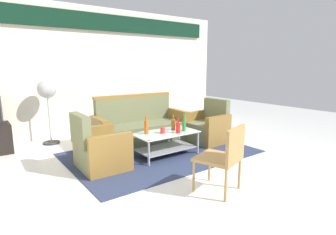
{
  "coord_description": "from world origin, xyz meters",
  "views": [
    {
      "loc": [
        -2.59,
        -3.0,
        1.55
      ],
      "look_at": [
        0.14,
        0.71,
        0.65
      ],
      "focal_mm": 29.11,
      "sensor_mm": 36.0,
      "label": 1
    }
  ],
  "objects_px": {
    "bottle_orange": "(146,127)",
    "bottle_brown": "(173,124)",
    "couch": "(140,129)",
    "cup": "(163,130)",
    "armchair_right": "(207,128)",
    "pedestal_fan": "(47,93)",
    "armchair_left": "(100,150)",
    "bottle_green": "(184,125)",
    "coffee_table": "(166,140)",
    "bottle_red": "(178,127)",
    "wicker_chair": "(225,154)"
  },
  "relations": [
    {
      "from": "bottle_orange",
      "to": "pedestal_fan",
      "type": "relative_size",
      "value": 0.24
    },
    {
      "from": "bottle_green",
      "to": "coffee_table",
      "type": "bearing_deg",
      "value": 160.16
    },
    {
      "from": "bottle_red",
      "to": "pedestal_fan",
      "type": "relative_size",
      "value": 0.2
    },
    {
      "from": "couch",
      "to": "coffee_table",
      "type": "distance_m",
      "value": 0.82
    },
    {
      "from": "couch",
      "to": "coffee_table",
      "type": "bearing_deg",
      "value": 93.73
    },
    {
      "from": "couch",
      "to": "armchair_right",
      "type": "distance_m",
      "value": 1.34
    },
    {
      "from": "armchair_left",
      "to": "bottle_green",
      "type": "relative_size",
      "value": 2.77
    },
    {
      "from": "wicker_chair",
      "to": "pedestal_fan",
      "type": "bearing_deg",
      "value": 90.54
    },
    {
      "from": "armchair_right",
      "to": "wicker_chair",
      "type": "height_order",
      "value": "armchair_right"
    },
    {
      "from": "bottle_brown",
      "to": "bottle_red",
      "type": "bearing_deg",
      "value": -106.97
    },
    {
      "from": "bottle_green",
      "to": "pedestal_fan",
      "type": "relative_size",
      "value": 0.24
    },
    {
      "from": "bottle_orange",
      "to": "bottle_brown",
      "type": "bearing_deg",
      "value": -4.95
    },
    {
      "from": "pedestal_fan",
      "to": "armchair_left",
      "type": "bearing_deg",
      "value": -81.9
    },
    {
      "from": "cup",
      "to": "bottle_orange",
      "type": "bearing_deg",
      "value": 151.32
    },
    {
      "from": "coffee_table",
      "to": "bottle_red",
      "type": "height_order",
      "value": "bottle_red"
    },
    {
      "from": "armchair_left",
      "to": "wicker_chair",
      "type": "xyz_separation_m",
      "value": [
        0.91,
        -1.64,
        0.21
      ]
    },
    {
      "from": "armchair_right",
      "to": "bottle_brown",
      "type": "distance_m",
      "value": 0.98
    },
    {
      "from": "bottle_orange",
      "to": "bottle_brown",
      "type": "relative_size",
      "value": 1.17
    },
    {
      "from": "armchair_left",
      "to": "armchair_right",
      "type": "distance_m",
      "value": 2.32
    },
    {
      "from": "couch",
      "to": "cup",
      "type": "distance_m",
      "value": 0.85
    },
    {
      "from": "armchair_right",
      "to": "bottle_red",
      "type": "xyz_separation_m",
      "value": [
        -1.02,
        -0.34,
        0.22
      ]
    },
    {
      "from": "armchair_right",
      "to": "pedestal_fan",
      "type": "height_order",
      "value": "pedestal_fan"
    },
    {
      "from": "bottle_brown",
      "to": "cup",
      "type": "relative_size",
      "value": 2.61
    },
    {
      "from": "couch",
      "to": "bottle_red",
      "type": "distance_m",
      "value": 1.01
    },
    {
      "from": "coffee_table",
      "to": "bottle_orange",
      "type": "bearing_deg",
      "value": 159.23
    },
    {
      "from": "bottle_green",
      "to": "bottle_red",
      "type": "distance_m",
      "value": 0.17
    },
    {
      "from": "bottle_brown",
      "to": "pedestal_fan",
      "type": "xyz_separation_m",
      "value": [
        -1.63,
        1.87,
        0.5
      ]
    },
    {
      "from": "cup",
      "to": "pedestal_fan",
      "type": "height_order",
      "value": "pedestal_fan"
    },
    {
      "from": "armchair_right",
      "to": "cup",
      "type": "bearing_deg",
      "value": 96.07
    },
    {
      "from": "bottle_green",
      "to": "couch",
      "type": "bearing_deg",
      "value": 109.33
    },
    {
      "from": "bottle_brown",
      "to": "bottle_orange",
      "type": "bearing_deg",
      "value": 175.05
    },
    {
      "from": "coffee_table",
      "to": "bottle_brown",
      "type": "xyz_separation_m",
      "value": [
        0.22,
        0.07,
        0.24
      ]
    },
    {
      "from": "bottle_brown",
      "to": "pedestal_fan",
      "type": "height_order",
      "value": "pedestal_fan"
    },
    {
      "from": "bottle_orange",
      "to": "bottle_red",
      "type": "relative_size",
      "value": 1.22
    },
    {
      "from": "bottle_green",
      "to": "bottle_red",
      "type": "bearing_deg",
      "value": -165.54
    },
    {
      "from": "bottle_green",
      "to": "wicker_chair",
      "type": "xyz_separation_m",
      "value": [
        -0.55,
        -1.43,
        -0.03
      ]
    },
    {
      "from": "armchair_left",
      "to": "bottle_green",
      "type": "distance_m",
      "value": 1.5
    },
    {
      "from": "armchair_left",
      "to": "armchair_right",
      "type": "bearing_deg",
      "value": 93.5
    },
    {
      "from": "bottle_red",
      "to": "couch",
      "type": "bearing_deg",
      "value": 99.46
    },
    {
      "from": "bottle_green",
      "to": "armchair_right",
      "type": "bearing_deg",
      "value": 19.46
    },
    {
      "from": "couch",
      "to": "armchair_right",
      "type": "relative_size",
      "value": 2.16
    },
    {
      "from": "armchair_right",
      "to": "bottle_green",
      "type": "distance_m",
      "value": 0.93
    },
    {
      "from": "coffee_table",
      "to": "wicker_chair",
      "type": "relative_size",
      "value": 1.31
    },
    {
      "from": "cup",
      "to": "wicker_chair",
      "type": "relative_size",
      "value": 0.12
    },
    {
      "from": "pedestal_fan",
      "to": "armchair_right",
      "type": "bearing_deg",
      "value": -34.31
    },
    {
      "from": "couch",
      "to": "bottle_brown",
      "type": "relative_size",
      "value": 7.02
    },
    {
      "from": "couch",
      "to": "bottle_brown",
      "type": "height_order",
      "value": "couch"
    },
    {
      "from": "couch",
      "to": "cup",
      "type": "height_order",
      "value": "couch"
    },
    {
      "from": "bottle_orange",
      "to": "bottle_green",
      "type": "xyz_separation_m",
      "value": [
        0.62,
        -0.23,
        0.0
      ]
    },
    {
      "from": "couch",
      "to": "bottle_green",
      "type": "distance_m",
      "value": 1.01
    }
  ]
}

